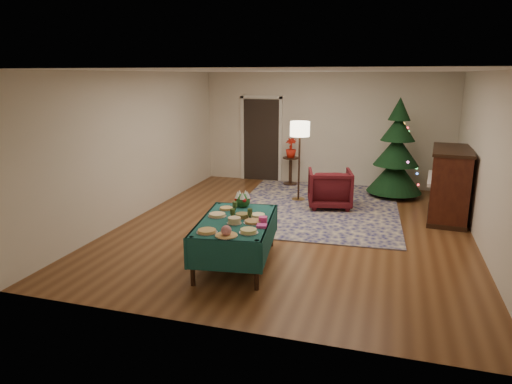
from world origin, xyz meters
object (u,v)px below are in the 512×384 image
(buffet_table, at_px, (236,229))
(side_table, at_px, (290,171))
(gift_box, at_px, (263,220))
(christmas_tree, at_px, (396,153))
(floor_lamp, at_px, (300,134))
(potted_plant, at_px, (291,152))
(piano, at_px, (449,185))
(armchair, at_px, (330,187))

(buffet_table, height_order, side_table, side_table)
(gift_box, height_order, christmas_tree, christmas_tree)
(floor_lamp, relative_size, potted_plant, 3.62)
(piano, bearing_deg, christmas_tree, 124.71)
(potted_plant, bearing_deg, christmas_tree, -9.59)
(buffet_table, xyz_separation_m, potted_plant, (-0.31, 4.98, 0.28))
(side_table, height_order, potted_plant, potted_plant)
(floor_lamp, xyz_separation_m, piano, (2.94, -0.47, -0.79))
(armchair, height_order, christmas_tree, christmas_tree)
(buffet_table, relative_size, gift_box, 17.21)
(gift_box, xyz_separation_m, armchair, (0.47, 3.30, -0.27))
(side_table, relative_size, piano, 0.43)
(armchair, bearing_deg, buffet_table, 62.32)
(gift_box, relative_size, christmas_tree, 0.05)
(buffet_table, distance_m, gift_box, 0.44)
(buffet_table, bearing_deg, gift_box, -4.23)
(buffet_table, relative_size, potted_plant, 3.90)
(buffet_table, relative_size, christmas_tree, 0.84)
(side_table, bearing_deg, gift_box, -81.85)
(christmas_tree, bearing_deg, side_table, 170.41)
(buffet_table, xyz_separation_m, christmas_tree, (2.14, 4.56, 0.45))
(buffet_table, height_order, christmas_tree, christmas_tree)
(christmas_tree, bearing_deg, floor_lamp, -154.88)
(buffet_table, xyz_separation_m, gift_box, (0.41, -0.03, 0.18))
(potted_plant, relative_size, piano, 0.29)
(side_table, bearing_deg, armchair, -55.06)
(gift_box, height_order, armchair, armchair)
(side_table, height_order, christmas_tree, christmas_tree)
(floor_lamp, bearing_deg, side_table, 109.56)
(armchair, xyz_separation_m, floor_lamp, (-0.72, 0.37, 1.00))
(floor_lamp, relative_size, piano, 1.07)
(buffet_table, distance_m, floor_lamp, 3.75)
(piano, bearing_deg, buffet_table, -134.36)
(floor_lamp, xyz_separation_m, potted_plant, (-0.48, 1.34, -0.62))
(gift_box, relative_size, potted_plant, 0.23)
(potted_plant, bearing_deg, gift_box, -81.85)
(buffet_table, distance_m, armchair, 3.39)
(armchair, distance_m, potted_plant, 2.11)
(armchair, height_order, potted_plant, potted_plant)
(gift_box, bearing_deg, potted_plant, 98.15)
(christmas_tree, xyz_separation_m, piano, (0.96, -1.39, -0.33))
(floor_lamp, bearing_deg, potted_plant, 109.56)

